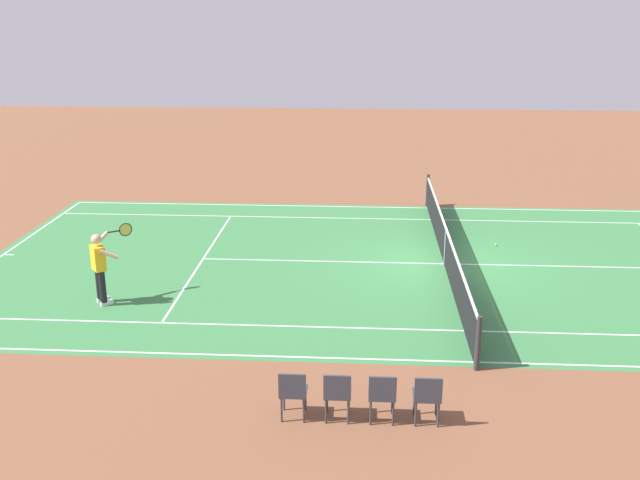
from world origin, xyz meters
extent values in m
plane|color=brown|center=(0.00, 0.00, 0.00)|extent=(60.00, 60.00, 0.00)
cube|color=#387A42|center=(0.00, 0.00, 0.00)|extent=(24.20, 11.40, 0.00)
cube|color=white|center=(11.90, 0.00, 0.00)|extent=(0.05, 11.00, 0.01)
cube|color=white|center=(0.00, -5.50, 0.00)|extent=(23.80, 0.05, 0.01)
cube|color=white|center=(0.00, 5.50, 0.00)|extent=(23.80, 0.05, 0.01)
cube|color=white|center=(0.00, -4.11, 0.00)|extent=(23.80, 0.05, 0.01)
cube|color=white|center=(0.00, 4.11, 0.00)|extent=(23.80, 0.05, 0.01)
cube|color=white|center=(6.40, 0.00, 0.00)|extent=(0.05, 8.22, 0.01)
cube|color=white|center=(0.00, 0.00, 0.00)|extent=(12.80, 0.05, 0.01)
cube|color=white|center=(11.75, 0.00, 0.00)|extent=(0.30, 0.05, 0.01)
cylinder|color=#2D2D33|center=(0.00, -5.80, 0.54)|extent=(0.10, 0.10, 1.08)
cylinder|color=#2D2D33|center=(0.00, 5.80, 0.54)|extent=(0.10, 0.10, 1.08)
cube|color=black|center=(0.00, 0.00, 0.44)|extent=(0.02, 11.60, 0.88)
cube|color=white|center=(0.00, 0.00, 0.95)|extent=(0.04, 11.60, 0.06)
cube|color=white|center=(0.00, 0.00, 0.44)|extent=(0.04, 0.06, 0.88)
cylinder|color=black|center=(7.95, 3.25, 0.45)|extent=(0.15, 0.15, 0.74)
cube|color=white|center=(7.91, 3.21, 0.04)|extent=(0.29, 0.26, 0.09)
cylinder|color=black|center=(8.10, 3.05, 0.45)|extent=(0.15, 0.15, 0.74)
cube|color=white|center=(8.05, 3.02, 0.04)|extent=(0.29, 0.26, 0.09)
cube|color=yellow|center=(8.03, 3.15, 1.10)|extent=(0.42, 0.45, 0.56)
sphere|color=#DBAA84|center=(8.03, 3.15, 1.53)|extent=(0.23, 0.23, 0.23)
cylinder|color=#DBAA84|center=(7.72, 3.27, 1.23)|extent=(0.42, 0.21, 0.26)
cylinder|color=#DBAA84|center=(8.05, 2.82, 1.43)|extent=(0.31, 0.39, 0.30)
cylinder|color=#232326|center=(7.84, 2.58, 1.54)|extent=(0.25, 0.20, 0.04)
torus|color=#232326|center=(7.61, 2.41, 1.54)|extent=(0.27, 0.21, 0.31)
cylinder|color=#C6D84C|center=(7.61, 2.41, 1.54)|extent=(0.22, 0.17, 0.27)
sphere|color=#CCE01E|center=(-1.60, -1.60, 0.03)|extent=(0.07, 0.07, 0.07)
cylinder|color=#38383D|center=(1.26, 7.41, 0.22)|extent=(0.04, 0.04, 0.44)
cylinder|color=#38383D|center=(0.90, 7.41, 0.22)|extent=(0.04, 0.04, 0.44)
cylinder|color=#38383D|center=(1.26, 7.77, 0.22)|extent=(0.04, 0.04, 0.44)
cylinder|color=#38383D|center=(0.90, 7.77, 0.22)|extent=(0.04, 0.04, 0.44)
cube|color=#333842|center=(1.08, 7.59, 0.46)|extent=(0.44, 0.44, 0.04)
cube|color=#333842|center=(1.08, 7.79, 0.68)|extent=(0.44, 0.04, 0.40)
cylinder|color=#38383D|center=(1.98, 7.41, 0.22)|extent=(0.04, 0.04, 0.44)
cylinder|color=#38383D|center=(1.62, 7.41, 0.22)|extent=(0.04, 0.04, 0.44)
cylinder|color=#38383D|center=(1.98, 7.77, 0.22)|extent=(0.04, 0.04, 0.44)
cylinder|color=#38383D|center=(1.62, 7.77, 0.22)|extent=(0.04, 0.04, 0.44)
cube|color=#333842|center=(1.80, 7.59, 0.46)|extent=(0.44, 0.44, 0.04)
cube|color=#333842|center=(1.80, 7.79, 0.68)|extent=(0.44, 0.04, 0.40)
cylinder|color=#38383D|center=(2.70, 7.41, 0.22)|extent=(0.04, 0.04, 0.44)
cylinder|color=#38383D|center=(2.34, 7.41, 0.22)|extent=(0.04, 0.04, 0.44)
cylinder|color=#38383D|center=(2.70, 7.77, 0.22)|extent=(0.04, 0.04, 0.44)
cylinder|color=#38383D|center=(2.34, 7.77, 0.22)|extent=(0.04, 0.04, 0.44)
cube|color=#333842|center=(2.52, 7.59, 0.46)|extent=(0.44, 0.44, 0.04)
cube|color=#333842|center=(2.52, 7.79, 0.68)|extent=(0.44, 0.04, 0.40)
cylinder|color=#38383D|center=(3.41, 7.41, 0.22)|extent=(0.04, 0.04, 0.44)
cylinder|color=#38383D|center=(3.05, 7.41, 0.22)|extent=(0.04, 0.04, 0.44)
cylinder|color=#38383D|center=(3.41, 7.77, 0.22)|extent=(0.04, 0.04, 0.44)
cylinder|color=#38383D|center=(3.05, 7.77, 0.22)|extent=(0.04, 0.04, 0.44)
cube|color=#333842|center=(3.23, 7.59, 0.46)|extent=(0.44, 0.44, 0.04)
cube|color=#333842|center=(3.23, 7.79, 0.68)|extent=(0.44, 0.04, 0.40)
camera|label=1|loc=(2.16, 17.97, 6.44)|focal=40.55mm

